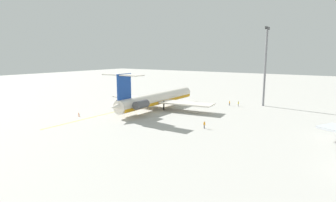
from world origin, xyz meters
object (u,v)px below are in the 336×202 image
ground_crew_near_nose (204,124)px  safety_cone_nose (79,113)px  main_jetliner (156,99)px  light_mast (265,64)px  ground_crew_near_tail (230,103)px  safety_cone_wingtip (79,116)px  ground_crew_portside (238,103)px

ground_crew_near_nose → safety_cone_nose: 38.52m
main_jetliner → light_mast: size_ratio=1.59×
ground_crew_near_tail → light_mast: bearing=-29.1°
safety_cone_wingtip → ground_crew_portside: bearing=141.4°
safety_cone_nose → safety_cone_wingtip: (1.77, 2.38, 0.00)m
ground_crew_near_tail → ground_crew_portside: 3.01m
ground_crew_near_tail → ground_crew_portside: bearing=-50.8°
ground_crew_portside → safety_cone_wingtip: (40.58, -32.36, -0.86)m
ground_crew_near_tail → main_jetliner: bearing=165.5°
ground_crew_near_nose → ground_crew_near_tail: bearing=157.3°
main_jetliner → safety_cone_nose: size_ratio=76.78×
main_jetliner → safety_cone_wingtip: 24.18m
ground_crew_portside → ground_crew_near_nose: bearing=60.0°
ground_crew_near_tail → safety_cone_wingtip: (39.99, -29.42, -0.84)m
main_jetliner → ground_crew_near_tail: 26.07m
ground_crew_near_nose → light_mast: (-38.20, 3.50, 13.35)m
main_jetliner → ground_crew_portside: size_ratio=23.56×
safety_cone_nose → light_mast: bearing=137.0°
ground_crew_near_nose → ground_crew_portside: size_ratio=0.99×
main_jetliner → ground_crew_near_tail: size_ratio=24.05×
main_jetliner → safety_cone_wingtip: (20.83, -11.89, -3.08)m
light_mast → ground_crew_portside: bearing=-49.9°
ground_crew_near_nose → ground_crew_near_tail: ground_crew_near_nose is taller
ground_crew_near_tail → safety_cone_wingtip: 49.65m
ground_crew_near_tail → safety_cone_nose: (38.22, -31.79, -0.84)m
ground_crew_near_tail → ground_crew_portside: size_ratio=0.98×
main_jetliner → safety_cone_wingtip: size_ratio=76.78×
ground_crew_portside → light_mast: light_mast is taller
ground_crew_near_tail → safety_cone_nose: 49.72m
safety_cone_wingtip → main_jetliner: bearing=150.3°
main_jetliner → ground_crew_near_nose: (12.76, 23.73, -2.23)m
ground_crew_near_nose → safety_cone_nose: size_ratio=3.23×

